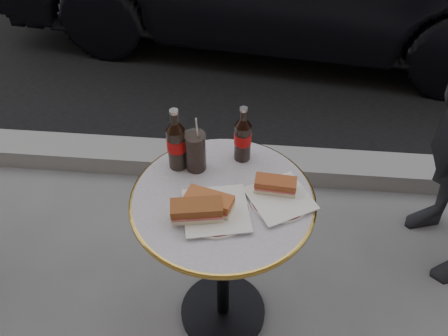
# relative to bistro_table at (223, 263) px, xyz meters

# --- Properties ---
(ground) EXTENTS (80.00, 80.00, 0.00)m
(ground) POSITION_rel_bistro_table_xyz_m (0.00, 0.00, -0.37)
(ground) COLOR slate
(ground) RESTS_ON ground
(curb) EXTENTS (40.00, 0.20, 0.12)m
(curb) POSITION_rel_bistro_table_xyz_m (0.00, 0.90, -0.32)
(curb) COLOR gray
(curb) RESTS_ON ground
(bistro_table) EXTENTS (0.62, 0.62, 0.73)m
(bistro_table) POSITION_rel_bistro_table_xyz_m (0.00, 0.00, 0.00)
(bistro_table) COLOR #BAB2C4
(bistro_table) RESTS_ON ground
(plate_left) EXTENTS (0.23, 0.23, 0.01)m
(plate_left) POSITION_rel_bistro_table_xyz_m (-0.01, -0.07, 0.37)
(plate_left) COLOR white
(plate_left) RESTS_ON bistro_table
(plate_right) EXTENTS (0.25, 0.25, 0.01)m
(plate_right) POSITION_rel_bistro_table_xyz_m (0.19, 0.00, 0.37)
(plate_right) COLOR white
(plate_right) RESTS_ON bistro_table
(sandwich_left_a) EXTENTS (0.17, 0.10, 0.06)m
(sandwich_left_a) POSITION_rel_bistro_table_xyz_m (-0.07, -0.10, 0.41)
(sandwich_left_a) COLOR brown
(sandwich_left_a) RESTS_ON plate_left
(sandwich_left_b) EXTENTS (0.16, 0.11, 0.05)m
(sandwich_left_b) POSITION_rel_bistro_table_xyz_m (-0.04, -0.06, 0.40)
(sandwich_left_b) COLOR #B35A2D
(sandwich_left_b) RESTS_ON plate_left
(sandwich_right) EXTENTS (0.14, 0.07, 0.05)m
(sandwich_right) POSITION_rel_bistro_table_xyz_m (0.17, 0.04, 0.40)
(sandwich_right) COLOR #A04C28
(sandwich_right) RESTS_ON plate_right
(cola_bottle_left) EXTENTS (0.09, 0.09, 0.24)m
(cola_bottle_left) POSITION_rel_bistro_table_xyz_m (-0.17, 0.14, 0.49)
(cola_bottle_left) COLOR black
(cola_bottle_left) RESTS_ON bistro_table
(cola_bottle_right) EXTENTS (0.07, 0.07, 0.22)m
(cola_bottle_right) POSITION_rel_bistro_table_xyz_m (0.05, 0.20, 0.48)
(cola_bottle_right) COLOR black
(cola_bottle_right) RESTS_ON bistro_table
(cola_glass) EXTENTS (0.09, 0.09, 0.15)m
(cola_glass) POSITION_rel_bistro_table_xyz_m (-0.11, 0.14, 0.44)
(cola_glass) COLOR black
(cola_glass) RESTS_ON bistro_table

